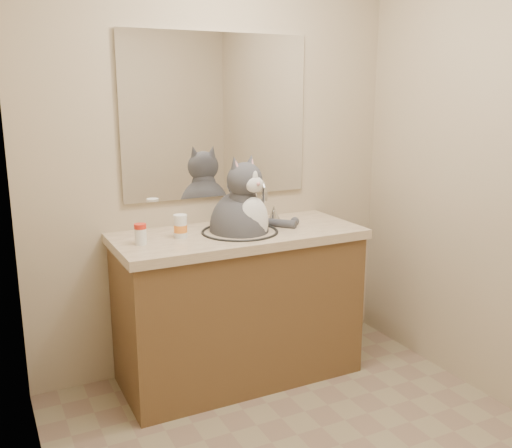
{
  "coord_description": "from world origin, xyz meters",
  "views": [
    {
      "loc": [
        -1.25,
        -1.75,
        1.6
      ],
      "look_at": [
        -0.05,
        0.65,
        0.96
      ],
      "focal_mm": 40.0,
      "sensor_mm": 36.0,
      "label": 1
    }
  ],
  "objects_px": {
    "pill_bottle_redcap": "(141,234)",
    "grey_canister": "(179,230)",
    "cat": "(241,224)",
    "pill_bottle_orange": "(180,227)"
  },
  "relations": [
    {
      "from": "pill_bottle_redcap",
      "to": "grey_canister",
      "type": "distance_m",
      "value": 0.22
    },
    {
      "from": "cat",
      "to": "pill_bottle_orange",
      "type": "distance_m",
      "value": 0.34
    },
    {
      "from": "pill_bottle_redcap",
      "to": "grey_canister",
      "type": "relative_size",
      "value": 1.29
    },
    {
      "from": "grey_canister",
      "to": "pill_bottle_redcap",
      "type": "bearing_deg",
      "value": -168.86
    },
    {
      "from": "pill_bottle_orange",
      "to": "pill_bottle_redcap",
      "type": "bearing_deg",
      "value": -169.98
    },
    {
      "from": "pill_bottle_redcap",
      "to": "cat",
      "type": "bearing_deg",
      "value": 2.08
    },
    {
      "from": "grey_canister",
      "to": "pill_bottle_orange",
      "type": "bearing_deg",
      "value": -17.7
    },
    {
      "from": "pill_bottle_redcap",
      "to": "pill_bottle_orange",
      "type": "relative_size",
      "value": 0.86
    },
    {
      "from": "pill_bottle_redcap",
      "to": "grey_canister",
      "type": "xyz_separation_m",
      "value": [
        0.21,
        0.04,
        -0.01
      ]
    },
    {
      "from": "cat",
      "to": "pill_bottle_redcap",
      "type": "bearing_deg",
      "value": 165.62
    }
  ]
}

